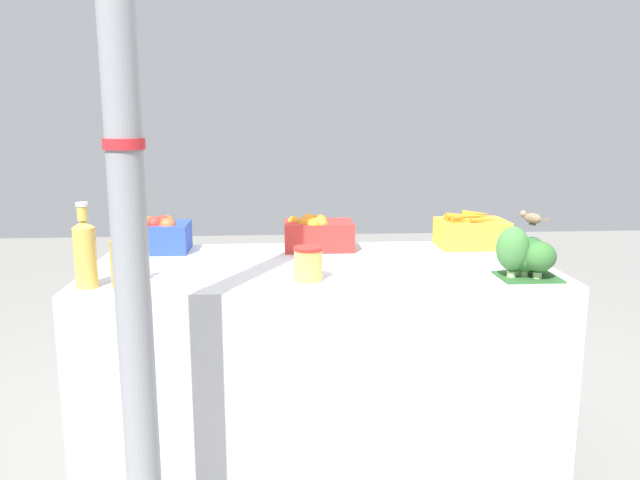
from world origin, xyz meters
The scene contains 11 objects.
ground_plane centered at (0.00, 0.00, 0.00)m, with size 10.00×10.00×0.00m, color gray.
market_table centered at (0.00, 0.00, 0.41)m, with size 1.87×0.86×0.82m, color silver.
support_pole centered at (-0.59, -0.76, 1.33)m, with size 0.11×0.11×2.67m.
apple_crate centered at (-0.73, 0.29, 0.90)m, with size 0.31×0.22×0.17m.
orange_crate centered at (0.00, 0.29, 0.90)m, with size 0.31×0.22×0.16m.
carrot_crate centered at (0.73, 0.29, 0.89)m, with size 0.31×0.22×0.16m.
broccoli_pile centered at (0.75, -0.28, 0.92)m, with size 0.24×0.21×0.20m.
juice_bottle_golden centered at (-0.85, -0.31, 0.95)m, with size 0.08×0.08×0.31m.
juice_bottle_amber centered at (-0.74, -0.31, 0.93)m, with size 0.06×0.06×0.25m.
pickle_jar centered at (-0.06, -0.26, 0.89)m, with size 0.11×0.11×0.13m.
sparrow_bird centered at (0.78, -0.27, 1.05)m, with size 0.08×0.12×0.05m.
Camera 1 is at (-0.17, -2.51, 1.42)m, focal length 35.00 mm.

